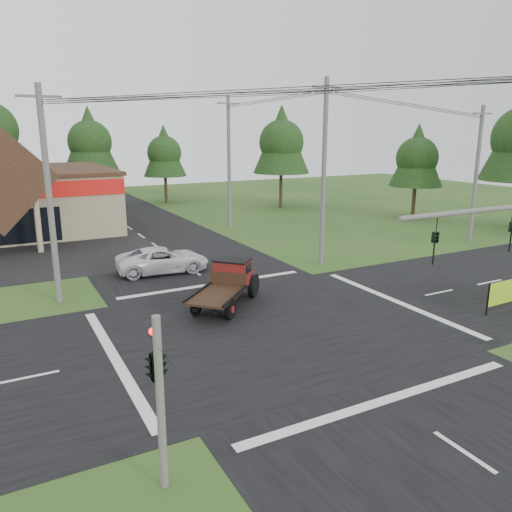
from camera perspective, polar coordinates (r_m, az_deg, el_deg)
ground at (r=22.17m, az=2.34°, el=-8.08°), size 120.00×120.00×0.00m
road_ns at (r=22.17m, az=2.34°, el=-8.05°), size 12.00×120.00×0.02m
road_ew at (r=22.17m, az=2.34°, el=-8.05°), size 120.00×12.00×0.02m
traffic_signal_corner at (r=11.82m, az=-11.42°, el=-10.42°), size 0.53×2.48×4.40m
utility_pole_nw at (r=25.99m, az=-22.58°, el=6.46°), size 2.00×0.30×10.50m
utility_pole_ne at (r=31.70m, az=7.76°, el=9.51°), size 2.00×0.30×11.50m
utility_pole_far at (r=41.47m, az=23.87°, el=8.61°), size 2.00×0.30×10.20m
utility_pole_n at (r=43.84m, az=-3.10°, el=10.67°), size 2.00×0.30×11.20m
tree_row_d at (r=60.61m, az=-18.49°, el=12.49°), size 6.16×6.16×11.11m
tree_row_e at (r=60.61m, az=-10.44°, el=11.70°), size 5.04×5.04×9.09m
tree_side_ne at (r=55.52m, az=2.92°, el=13.09°), size 6.16×6.16×11.11m
tree_side_e_near at (r=51.04m, az=17.95°, el=10.84°), size 5.04×5.04×9.09m
antique_flatbed_truck at (r=24.29m, az=-3.57°, el=-3.36°), size 5.11×5.02×2.17m
white_pickup at (r=30.76m, az=-10.63°, el=-0.43°), size 5.77×3.13×1.54m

